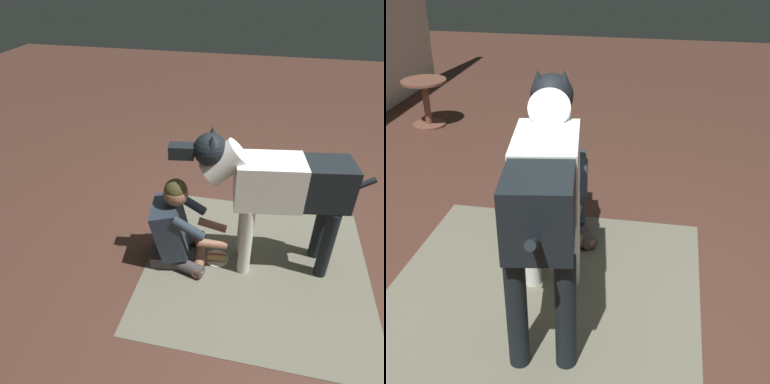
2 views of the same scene
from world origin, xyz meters
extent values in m
plane|color=#4B2D24|center=(0.00, 0.00, 0.00)|extent=(15.75, 15.75, 0.00)
cube|color=#666453|center=(0.17, 0.29, 0.00)|extent=(1.95, 1.92, 0.01)
cube|color=#453D42|center=(1.00, 0.36, 0.06)|extent=(0.29, 0.37, 0.12)
cylinder|color=#453D42|center=(0.86, 0.18, 0.07)|extent=(0.39, 0.31, 0.11)
cylinder|color=#8D5D47|center=(0.70, 0.23, 0.06)|extent=(0.17, 0.37, 0.09)
cylinder|color=#453D42|center=(0.82, 0.49, 0.07)|extent=(0.41, 0.22, 0.11)
cylinder|color=#8D5D47|center=(0.68, 0.40, 0.06)|extent=(0.12, 0.37, 0.09)
cube|color=#27313E|center=(0.95, 0.35, 0.36)|extent=(0.38, 0.44, 0.52)
cylinder|color=#27313E|center=(0.81, 0.16, 0.50)|extent=(0.30, 0.12, 0.24)
cylinder|color=#8D5D47|center=(0.61, 0.17, 0.30)|extent=(0.27, 0.07, 0.12)
cylinder|color=#27313E|center=(0.76, 0.50, 0.50)|extent=(0.30, 0.12, 0.24)
cylinder|color=#8D5D47|center=(0.57, 0.42, 0.30)|extent=(0.28, 0.15, 0.12)
sphere|color=#8D5D47|center=(0.89, 0.34, 0.71)|extent=(0.21, 0.21, 0.21)
sphere|color=#3C381C|center=(0.89, 0.34, 0.75)|extent=(0.19, 0.19, 0.19)
cylinder|color=silver|center=(0.29, 0.37, 0.33)|extent=(0.11, 0.11, 0.67)
cylinder|color=silver|center=(0.32, 0.14, 0.33)|extent=(0.11, 0.11, 0.67)
cylinder|color=black|center=(-0.38, 0.27, 0.33)|extent=(0.11, 0.11, 0.67)
cylinder|color=black|center=(-0.34, 0.03, 0.33)|extent=(0.11, 0.11, 0.67)
cube|color=silver|center=(0.17, 0.23, 0.86)|extent=(0.58, 0.42, 0.39)
cube|color=black|center=(-0.24, 0.17, 0.86)|extent=(0.50, 0.39, 0.37)
cylinder|color=silver|center=(0.52, 0.29, 1.02)|extent=(0.42, 0.30, 0.38)
sphere|color=black|center=(0.63, 0.30, 1.13)|extent=(0.26, 0.26, 0.26)
cube|color=black|center=(0.84, 0.34, 1.11)|extent=(0.21, 0.14, 0.10)
cone|color=black|center=(0.60, 0.38, 1.22)|extent=(0.10, 0.10, 0.12)
cone|color=black|center=(0.63, 0.23, 1.22)|extent=(0.10, 0.10, 0.12)
cylinder|color=black|center=(-0.48, 0.14, 0.82)|extent=(0.34, 0.10, 0.23)
cylinder|color=silver|center=(0.54, 0.29, 0.01)|extent=(0.22, 0.22, 0.01)
cylinder|color=tan|center=(0.54, 0.27, 0.04)|extent=(0.17, 0.07, 0.05)
cylinder|color=tan|center=(0.53, 0.31, 0.04)|extent=(0.17, 0.07, 0.05)
cylinder|color=maroon|center=(0.54, 0.29, 0.04)|extent=(0.18, 0.05, 0.04)
camera|label=1|loc=(0.24, 2.69, 2.35)|focal=33.47mm
camera|label=2|loc=(-2.31, -0.39, 2.07)|focal=49.25mm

